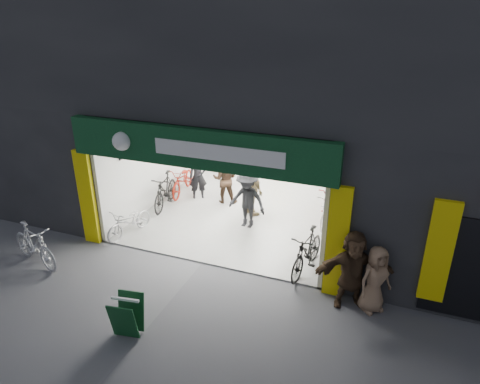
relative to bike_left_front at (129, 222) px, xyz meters
The scene contains 17 objects.
ground 2.60m from the bike_left_front, 13.50° to the right, with size 60.00×60.00×0.00m, color #56565B.
building 6.79m from the bike_left_front, 52.15° to the left, with size 17.00×10.27×8.00m.
bike_left_front is the anchor object (origin of this frame).
bike_left_midfront 1.98m from the bike_left_front, 90.00° to the left, with size 0.53×1.86×1.12m, color black.
bike_left_midback 3.14m from the bike_left_front, 90.00° to the left, with size 0.65×1.87×0.98m, color maroon.
bike_left_back 5.82m from the bike_left_front, 83.09° to the left, with size 0.44×1.55×0.93m, color silver.
bike_right_front 5.00m from the bike_left_front, ahead, with size 0.51×1.81×1.09m, color black.
bike_right_mid 6.05m from the bike_left_front, 34.30° to the left, with size 0.62×1.78×0.93m, color maroon.
bike_right_back 5.68m from the bike_left_front, 28.24° to the left, with size 0.48×1.71×1.03m, color #AEAEB3.
parked_bike 2.47m from the bike_left_front, 121.83° to the right, with size 0.51×1.82×1.09m, color silver.
customer_a 3.02m from the bike_left_front, 76.51° to the left, with size 0.58×0.38×1.60m, color black.
customer_b 3.41m from the bike_left_front, 61.09° to the left, with size 0.81×0.63×1.66m, color #352318.
customer_c 3.34m from the bike_left_front, 29.12° to the left, with size 1.12×0.64×1.73m, color black.
customer_d 3.66m from the bike_left_front, 40.50° to the left, with size 1.06×0.44×1.81m, color #948056.
pedestrian_near 6.68m from the bike_left_front, ahead, with size 0.73×0.48×1.50m, color #88694F.
pedestrian_far 6.23m from the bike_left_front, ahead, with size 1.63×0.52×1.75m, color #3E2B1C.
sandwich_board 4.07m from the bike_left_front, 56.19° to the right, with size 0.61×0.62×0.82m.
Camera 1 is at (4.15, -8.15, 5.89)m, focal length 32.00 mm.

